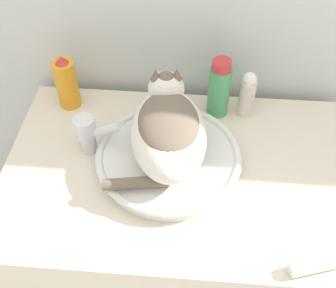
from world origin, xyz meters
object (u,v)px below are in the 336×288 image
cat (168,128)px  spray_bottle_trigger (67,83)px  mouthwash_bottle (219,89)px  cream_tube (324,264)px  deodorant_stick (247,94)px  faucet (89,133)px

cat → spray_bottle_trigger: size_ratio=1.87×
mouthwash_bottle → cream_tube: size_ratio=1.16×
spray_bottle_trigger → deodorant_stick: spray_bottle_trigger is taller
spray_bottle_trigger → cream_tube: spray_bottle_trigger is taller
mouthwash_bottle → deodorant_stick: size_ratio=1.25×
faucet → deodorant_stick: (0.42, 0.18, 0.00)m
faucet → cream_tube: faucet is taller
faucet → mouthwash_bottle: 0.38m
cat → mouthwash_bottle: bearing=-39.5°
mouthwash_bottle → spray_bottle_trigger: bearing=180.0°
cat → deodorant_stick: 0.30m
faucet → spray_bottle_trigger: bearing=128.5°
faucet → cream_tube: size_ratio=0.82×
cream_tube → spray_bottle_trigger: bearing=144.5°
cat → faucet: size_ratio=2.48×
deodorant_stick → cream_tube: deodorant_stick is taller
spray_bottle_trigger → mouthwash_bottle: 0.44m
faucet → cream_tube: bearing=-18.5°
cat → cream_tube: size_ratio=2.05×
mouthwash_bottle → cream_tube: bearing=-64.2°
faucet → spray_bottle_trigger: spray_bottle_trigger is taller
cat → mouthwash_bottle: cat is taller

